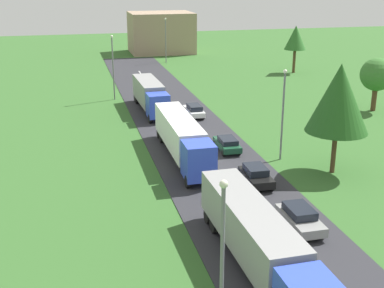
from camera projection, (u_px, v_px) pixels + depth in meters
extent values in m
cube|color=#2B2B30|center=(241.00, 201.00, 38.77)|extent=(10.00, 140.00, 0.06)
cube|color=white|center=(289.00, 261.00, 30.67)|extent=(0.16, 2.40, 0.01)
cube|color=white|center=(248.00, 210.00, 37.27)|extent=(0.16, 2.40, 0.01)
cube|color=white|center=(219.00, 173.00, 44.20)|extent=(0.16, 2.40, 0.01)
cube|color=white|center=(198.00, 146.00, 50.90)|extent=(0.16, 2.40, 0.01)
cube|color=white|center=(182.00, 126.00, 57.41)|extent=(0.16, 2.40, 0.01)
cube|color=white|center=(171.00, 112.00, 63.45)|extent=(0.16, 2.40, 0.01)
cube|color=white|center=(161.00, 100.00, 69.39)|extent=(0.16, 2.40, 0.01)
cube|color=white|center=(154.00, 90.00, 75.25)|extent=(0.16, 2.40, 0.01)
cube|color=white|center=(146.00, 80.00, 81.86)|extent=(0.16, 2.40, 0.01)
cube|color=white|center=(140.00, 72.00, 88.51)|extent=(0.16, 2.40, 0.01)
cube|color=gray|center=(249.00, 226.00, 30.43)|extent=(2.74, 11.85, 2.65)
cube|color=black|center=(248.00, 248.00, 30.91)|extent=(1.13, 11.23, 0.24)
cylinder|color=black|center=(244.00, 222.00, 34.44)|extent=(0.37, 1.01, 1.00)
cylinder|color=black|center=(214.00, 225.00, 33.93)|extent=(0.37, 1.01, 1.00)
cylinder|color=black|center=(237.00, 213.00, 35.74)|extent=(0.37, 1.01, 1.00)
cylinder|color=black|center=(208.00, 216.00, 35.23)|extent=(0.37, 1.01, 1.00)
cube|color=blue|center=(199.00, 160.00, 41.40)|extent=(2.45, 2.68, 2.94)
cube|color=black|center=(203.00, 160.00, 40.05)|extent=(2.10, 0.10, 1.30)
cube|color=white|center=(179.00, 131.00, 48.33)|extent=(2.53, 11.82, 2.77)
cube|color=black|center=(179.00, 147.00, 48.83)|extent=(0.93, 11.22, 0.24)
cylinder|color=black|center=(213.00, 179.00, 41.48)|extent=(0.35, 1.00, 1.00)
cylinder|color=black|center=(188.00, 182.00, 41.02)|extent=(0.35, 1.00, 1.00)
cylinder|color=black|center=(182.00, 136.00, 52.36)|extent=(0.35, 1.00, 1.00)
cylinder|color=black|center=(161.00, 138.00, 51.90)|extent=(0.35, 1.00, 1.00)
cylinder|color=black|center=(179.00, 132.00, 53.67)|extent=(0.35, 1.00, 1.00)
cylinder|color=black|center=(159.00, 134.00, 53.21)|extent=(0.35, 1.00, 1.00)
cube|color=blue|center=(158.00, 105.00, 58.99)|extent=(2.50, 2.51, 2.70)
cube|color=black|center=(160.00, 104.00, 57.77)|extent=(2.10, 0.15, 1.19)
cube|color=gray|center=(148.00, 91.00, 64.53)|extent=(2.72, 9.25, 2.79)
cube|color=black|center=(149.00, 103.00, 65.04)|extent=(1.11, 8.75, 0.24)
cylinder|color=black|center=(168.00, 117.00, 59.12)|extent=(0.37, 1.01, 1.00)
cylinder|color=black|center=(150.00, 119.00, 58.60)|extent=(0.37, 1.01, 1.00)
cylinder|color=black|center=(153.00, 99.00, 67.85)|extent=(0.37, 1.01, 1.00)
cylinder|color=black|center=(137.00, 100.00, 67.33)|extent=(0.37, 1.01, 1.00)
cylinder|color=black|center=(151.00, 97.00, 68.86)|extent=(0.37, 1.01, 1.00)
cylinder|color=black|center=(136.00, 98.00, 68.34)|extent=(0.37, 1.01, 1.00)
cube|color=gray|center=(300.00, 220.00, 34.35)|extent=(1.88, 4.34, 0.63)
cube|color=black|center=(300.00, 211.00, 34.37)|extent=(1.58, 2.43, 0.55)
cylinder|color=black|center=(322.00, 233.00, 33.28)|extent=(0.22, 0.64, 0.64)
cylinder|color=black|center=(298.00, 236.00, 32.91)|extent=(0.22, 0.64, 0.64)
cylinder|color=black|center=(302.00, 213.00, 36.00)|extent=(0.22, 0.64, 0.64)
cylinder|color=black|center=(280.00, 216.00, 35.63)|extent=(0.22, 0.64, 0.64)
cube|color=black|center=(256.00, 177.00, 41.53)|extent=(1.97, 4.01, 0.63)
cube|color=black|center=(256.00, 169.00, 41.52)|extent=(1.63, 2.26, 0.56)
cylinder|color=black|center=(272.00, 186.00, 40.55)|extent=(0.24, 0.65, 0.64)
cylinder|color=black|center=(251.00, 188.00, 40.21)|extent=(0.24, 0.65, 0.64)
cylinder|color=black|center=(260.00, 174.00, 43.05)|extent=(0.24, 0.65, 0.64)
cylinder|color=black|center=(241.00, 176.00, 42.71)|extent=(0.24, 0.65, 0.64)
cube|color=#19472D|center=(227.00, 145.00, 49.51)|extent=(1.82, 4.18, 0.56)
cube|color=black|center=(228.00, 140.00, 49.16)|extent=(1.51, 2.35, 0.45)
cylinder|color=black|center=(215.00, 143.00, 50.74)|extent=(0.23, 0.64, 0.64)
cylinder|color=black|center=(230.00, 142.00, 51.07)|extent=(0.23, 0.64, 0.64)
cylinder|color=black|center=(223.00, 153.00, 48.12)|extent=(0.23, 0.64, 0.64)
cylinder|color=black|center=(239.00, 151.00, 48.46)|extent=(0.23, 0.64, 0.64)
cube|color=white|center=(194.00, 111.00, 61.34)|extent=(1.76, 4.42, 0.57)
cube|color=black|center=(194.00, 107.00, 60.96)|extent=(1.46, 2.48, 0.55)
cylinder|color=black|center=(185.00, 111.00, 62.63)|extent=(0.23, 0.64, 0.64)
cylinder|color=black|center=(197.00, 110.00, 62.98)|extent=(0.23, 0.64, 0.64)
cylinder|color=black|center=(191.00, 117.00, 59.88)|extent=(0.23, 0.64, 0.64)
cylinder|color=black|center=(203.00, 116.00, 60.23)|extent=(0.23, 0.64, 0.64)
cylinder|color=slate|center=(222.00, 275.00, 22.02)|extent=(0.18, 0.18, 8.23)
sphere|color=silver|center=(224.00, 184.00, 20.67)|extent=(0.36, 0.36, 0.36)
cylinder|color=slate|center=(283.00, 117.00, 46.25)|extent=(0.18, 0.18, 8.08)
sphere|color=silver|center=(285.00, 71.00, 44.93)|extent=(0.36, 0.36, 0.36)
cylinder|color=slate|center=(113.00, 69.00, 68.54)|extent=(0.18, 0.18, 8.34)
sphere|color=silver|center=(112.00, 37.00, 67.18)|extent=(0.36, 0.36, 0.36)
cylinder|color=slate|center=(166.00, 41.00, 97.13)|extent=(0.18, 0.18, 8.05)
sphere|color=silver|center=(165.00, 19.00, 95.82)|extent=(0.36, 0.36, 0.36)
cylinder|color=#513823|center=(294.00, 61.00, 87.91)|extent=(0.48, 0.48, 3.97)
cone|color=#2D6628|center=(296.00, 38.00, 86.64)|extent=(3.65, 3.65, 4.02)
cylinder|color=#513823|center=(374.00, 99.00, 63.81)|extent=(0.62, 0.62, 3.05)
sphere|color=#38702D|center=(377.00, 74.00, 62.84)|extent=(4.06, 4.06, 4.06)
cylinder|color=#513823|center=(334.00, 152.00, 43.92)|extent=(0.41, 0.41, 3.69)
cone|color=#23561E|center=(339.00, 98.00, 42.42)|extent=(5.25, 5.25, 5.77)
cube|color=#9E846B|center=(161.00, 33.00, 109.69)|extent=(13.16, 10.74, 8.42)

